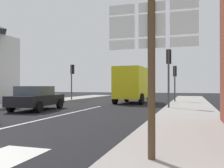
% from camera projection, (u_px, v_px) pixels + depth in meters
% --- Properties ---
extents(ground_plane, '(80.00, 80.00, 0.00)m').
position_uv_depth(ground_plane, '(89.00, 109.00, 16.25)').
color(ground_plane, black).
extents(sidewalk_right, '(3.05, 44.00, 0.14)m').
position_uv_depth(sidewalk_right, '(189.00, 114.00, 12.50)').
color(sidewalk_right, '#9E9B96').
rests_on(sidewalk_right, ground).
extents(lane_centre_stripe, '(0.16, 12.00, 0.01)m').
position_uv_depth(lane_centre_stripe, '(58.00, 116.00, 12.43)').
color(lane_centre_stripe, silver).
rests_on(lane_centre_stripe, ground).
extents(sedan_far, '(2.23, 4.32, 1.47)m').
position_uv_depth(sedan_far, '(37.00, 98.00, 15.28)').
color(sedan_far, black).
rests_on(sedan_far, ground).
extents(delivery_truck, '(2.64, 5.07, 3.05)m').
position_uv_depth(delivery_truck, '(133.00, 84.00, 21.65)').
color(delivery_truck, yellow).
rests_on(delivery_truck, ground).
extents(route_sign_post, '(1.66, 0.14, 3.20)m').
position_uv_depth(route_sign_post, '(152.00, 58.00, 4.65)').
color(route_sign_post, brown).
rests_on(route_sign_post, ground).
extents(traffic_light_far_right, '(0.30, 0.49, 3.22)m').
position_uv_depth(traffic_light_far_right, '(175.00, 76.00, 21.93)').
color(traffic_light_far_right, '#47474C').
rests_on(traffic_light_far_right, ground).
extents(traffic_light_far_left, '(0.30, 0.49, 3.58)m').
position_uv_depth(traffic_light_far_left, '(72.00, 74.00, 24.87)').
color(traffic_light_far_left, '#47474C').
rests_on(traffic_light_far_left, ground).
extents(traffic_light_near_right, '(0.30, 0.49, 3.77)m').
position_uv_depth(traffic_light_near_right, '(169.00, 65.00, 15.77)').
color(traffic_light_near_right, '#47474C').
rests_on(traffic_light_near_right, ground).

